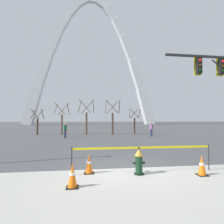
{
  "coord_description": "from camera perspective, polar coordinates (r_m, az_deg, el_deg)",
  "views": [
    {
      "loc": [
        -1.62,
        -7.36,
        2.04
      ],
      "look_at": [
        0.09,
        5.0,
        2.5
      ],
      "focal_mm": 29.51,
      "sensor_mm": 36.0,
      "label": 1
    }
  ],
  "objects": [
    {
      "name": "sidewalk_near_curb",
      "position": [
        4.34,
        17.5,
        -29.98
      ],
      "size": [
        40.0,
        8.0,
        0.01
      ],
      "primitive_type": "cube",
      "color": "#A8A59E",
      "rests_on": "ground"
    },
    {
      "name": "tree_far_left",
      "position": [
        25.65,
        -22.11,
        -3.28
      ],
      "size": [
        1.52,
        1.53,
        3.25
      ],
      "color": "#473323",
      "rests_on": "ground"
    },
    {
      "name": "caution_tape_barrier",
      "position": [
        7.23,
        9.7,
        -12.73
      ],
      "size": [
        5.37,
        0.11,
        1.03
      ],
      "color": "#232326",
      "rests_on": "ground"
    },
    {
      "name": "tree_center_right",
      "position": [
        23.61,
        0.16,
        -2.32
      ],
      "size": [
        2.02,
        2.03,
        4.39
      ],
      "color": "#473323",
      "rests_on": "ground"
    },
    {
      "name": "ground_plane",
      "position": [
        7.81,
        4.61,
        -17.26
      ],
      "size": [
        240.0,
        240.0,
        0.0
      ],
      "primitive_type": "plane",
      "color": "#474749"
    },
    {
      "name": "pedestrian_standing_center",
      "position": [
        20.15,
        -14.32,
        -5.52
      ],
      "size": [
        0.39,
        0.33,
        1.59
      ],
      "color": "#232847",
      "rests_on": "ground"
    },
    {
      "name": "traffic_cone_curb_edge",
      "position": [
        7.62,
        26.09,
        -14.66
      ],
      "size": [
        0.36,
        0.36,
        0.73
      ],
      "color": "black",
      "rests_on": "ground"
    },
    {
      "name": "pedestrian_walking_left",
      "position": [
        21.83,
        12.09,
        -5.27
      ],
      "size": [
        0.3,
        0.39,
        1.59
      ],
      "color": "#232847",
      "rests_on": "ground"
    },
    {
      "name": "traffic_cone_by_hydrant",
      "position": [
        5.88,
        -12.16,
        -18.7
      ],
      "size": [
        0.36,
        0.36,
        0.73
      ],
      "color": "black",
      "rests_on": "ground"
    },
    {
      "name": "tree_center_left",
      "position": [
        23.94,
        -7.95,
        -2.2
      ],
      "size": [
        2.06,
        2.07,
        4.48
      ],
      "color": "brown",
      "rests_on": "ground"
    },
    {
      "name": "tree_right_mid",
      "position": [
        25.79,
        6.95,
        -3.28
      ],
      "size": [
        1.58,
        1.59,
        3.39
      ],
      "color": "#473323",
      "rests_on": "ground"
    },
    {
      "name": "fire_hydrant",
      "position": [
        7.06,
        8.31,
        -14.97
      ],
      "size": [
        0.46,
        0.48,
        0.99
      ],
      "color": "black",
      "rests_on": "ground"
    },
    {
      "name": "monument_arch",
      "position": [
        67.14,
        -6.38,
        13.21
      ],
      "size": [
        45.66,
        3.07,
        45.67
      ],
      "color": "silver",
      "rests_on": "ground"
    },
    {
      "name": "traffic_cone_mid_sidewalk",
      "position": [
        7.18,
        -7.16,
        -15.65
      ],
      "size": [
        0.36,
        0.36,
        0.73
      ],
      "color": "black",
      "rests_on": "ground"
    },
    {
      "name": "tree_left_mid",
      "position": [
        24.97,
        -15.28,
        -2.51
      ],
      "size": [
        1.9,
        1.91,
        4.13
      ],
      "color": "brown",
      "rests_on": "ground"
    }
  ]
}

